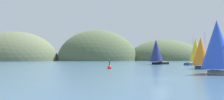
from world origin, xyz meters
name	(u,v)px	position (x,y,z in m)	size (l,w,h in m)	color
ground_plane	(160,79)	(0.00, 0.00, 0.00)	(360.00, 360.00, 0.00)	#385670
headland_left	(15,61)	(-55.00, 135.00, 0.00)	(60.72, 44.00, 42.44)	#5B6647
headland_center	(98,61)	(5.00, 135.00, 0.00)	(61.78, 44.00, 47.22)	#4C5B3D
headland_right	(165,60)	(60.00, 135.00, 0.00)	(62.33, 44.00, 33.81)	#4C5B3D
sailboat_yellow_sail	(195,51)	(32.16, 44.33, 5.24)	(9.14, 7.05, 11.18)	navy
sailboat_blue_spinnaker	(218,46)	(12.62, 5.17, 4.96)	(7.57, 9.33, 10.07)	#B7B2A8
sailboat_orange_sail	(201,52)	(19.38, 20.59, 4.14)	(7.70, 4.86, 9.20)	navy
sailboat_navy_sail	(156,51)	(19.71, 51.46, 5.20)	(9.33, 6.79, 10.10)	black
channel_buoy	(110,67)	(-3.08, 25.26, 0.37)	(1.10, 1.10, 2.64)	red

